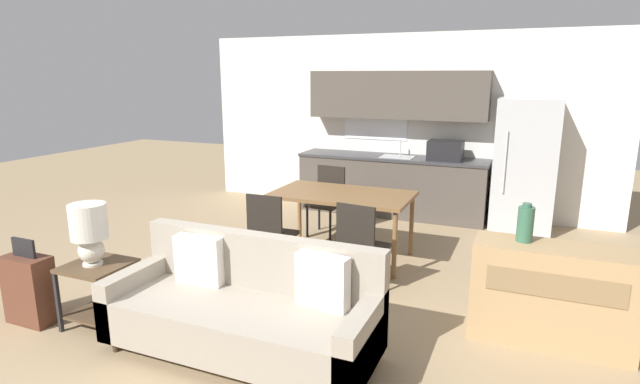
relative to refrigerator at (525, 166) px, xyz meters
name	(u,v)px	position (x,y,z in m)	size (l,w,h in m)	color
ground_plane	(244,352)	(-1.85, -4.22, -0.90)	(20.00, 20.00, 0.00)	#9E8460
wall_back	(399,124)	(-1.86, 0.41, 0.46)	(6.40, 0.07, 2.70)	silver
kitchen_counter	(394,160)	(-1.84, 0.11, -0.05)	(2.83, 0.65, 2.15)	#4C443D
refrigerator	(525,166)	(0.00, 0.00, 0.00)	(0.79, 0.75, 1.79)	#B7BABC
dining_table	(342,198)	(-1.89, -1.97, -0.19)	(1.58, 0.90, 0.77)	brown
couch	(246,310)	(-1.84, -4.19, -0.55)	(2.07, 0.80, 0.87)	#3D2D1E
side_table	(99,284)	(-3.20, -4.31, -0.52)	(0.49, 0.49, 0.55)	brown
table_lamp	(89,230)	(-3.22, -4.33, -0.04)	(0.30, 0.30, 0.52)	silver
credenza	(551,295)	(0.30, -3.12, -0.50)	(1.21, 0.44, 0.80)	tan
vase	(525,224)	(0.06, -3.08, 0.05)	(0.12, 0.12, 0.31)	#336047
dining_chair_near_left	(270,231)	(-2.40, -2.78, -0.40)	(0.42, 0.42, 0.90)	black
dining_chair_near_right	(361,243)	(-1.40, -2.78, -0.40)	(0.47, 0.47, 0.90)	black
dining_chair_far_left	(327,198)	(-2.39, -1.20, -0.40)	(0.45, 0.45, 0.90)	black
suitcase	(29,289)	(-3.80, -4.51, -0.59)	(0.42, 0.22, 0.76)	brown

